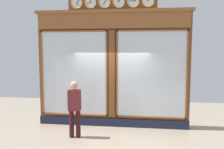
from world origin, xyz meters
The scene contains 2 objects.
shop_facade centered at (0.00, -0.13, 1.99)m, with size 5.19×0.42×4.42m.
pedestrian centered at (0.96, 1.18, 0.93)m, with size 0.37×0.23×1.69m.
Camera 1 is at (-1.07, 8.06, 2.64)m, focal length 39.38 mm.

